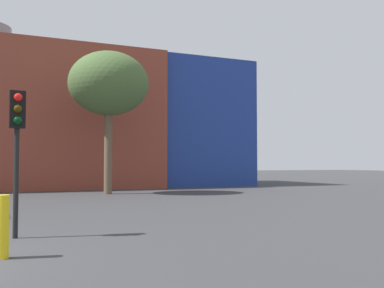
{
  "coord_description": "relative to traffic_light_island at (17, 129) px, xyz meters",
  "views": [
    {
      "loc": [
        1.5,
        -9.36,
        1.76
      ],
      "look_at": [
        9.5,
        8.97,
        2.67
      ],
      "focal_mm": 41.66,
      "sensor_mm": 36.0,
      "label": 1
    }
  ],
  "objects": [
    {
      "name": "traffic_light_island",
      "position": [
        0.0,
        0.0,
        0.0
      ],
      "size": [
        0.37,
        0.37,
        3.52
      ],
      "rotation": [
        0.0,
        0.0,
        -1.52
      ],
      "color": "black",
      "rests_on": "ground_plane"
    },
    {
      "name": "bollard_yellow_0",
      "position": [
        -0.31,
        -2.34,
        -2.01
      ],
      "size": [
        0.24,
        0.24,
        1.18
      ],
      "primitive_type": "cylinder",
      "color": "yellow",
      "rests_on": "ground_plane"
    },
    {
      "name": "bare_tree_0",
      "position": [
        5.57,
        14.71,
        3.93
      ],
      "size": [
        4.76,
        4.76,
        8.48
      ],
      "color": "brown",
      "rests_on": "ground_plane"
    }
  ]
}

